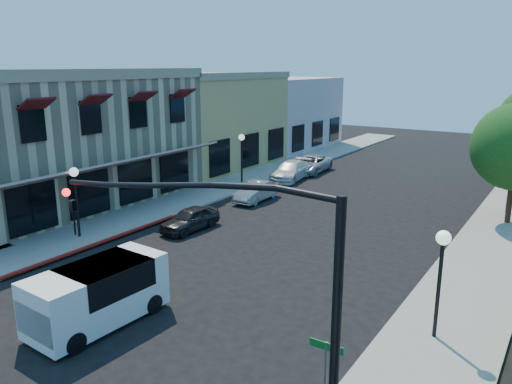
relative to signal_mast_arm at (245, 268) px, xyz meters
The scene contains 17 objects.
ground 7.30m from the signal_mast_arm, 165.68° to the right, with size 120.00×120.00×0.00m, color black.
sidewalk_left 29.67m from the signal_mast_arm, 119.80° to the left, with size 3.50×50.00×0.12m, color gray.
curb_red_strip 14.89m from the signal_mast_arm, 152.98° to the left, with size 0.25×10.00×0.06m, color maroon.
corner_brick_building 23.33m from the signal_mast_arm, 155.96° to the left, with size 11.77×18.20×8.10m.
yellow_stucco_building 32.51m from the signal_mast_arm, 131.07° to the left, with size 10.00×12.00×7.60m, color tan.
pink_stucco_building 42.30m from the signal_mast_arm, 120.33° to the left, with size 10.00×12.00×7.00m, color tan.
signal_mast_arm is the anchor object (origin of this frame).
street_name_sign 2.98m from the signal_mast_arm, 23.20° to the left, with size 0.80×0.06×2.50m.
lamppost_left_near 15.82m from the signal_mast_arm, 155.63° to the left, with size 0.44×0.44×3.57m.
lamppost_left_far 25.07m from the signal_mast_arm, 125.00° to the left, with size 0.44×0.44×3.57m.
lamppost_right_near 7.15m from the signal_mast_arm, 67.88° to the left, with size 0.44×0.44×3.57m.
lamppost_right_far 22.70m from the signal_mast_arm, 83.30° to the left, with size 0.44×0.44×3.57m.
white_van 7.59m from the signal_mast_arm, 168.23° to the left, with size 2.18×4.60×2.00m.
parked_car_a 15.37m from the signal_mast_arm, 135.41° to the left, with size 1.41×3.50×1.19m, color black.
parked_car_b 20.65m from the signal_mast_arm, 122.53° to the left, with size 1.28×3.68×1.21m, color #A4A7A9.
parked_car_c 26.64m from the signal_mast_arm, 117.16° to the left, with size 1.90×4.68×1.36m, color silver.
parked_car_d 29.50m from the signal_mast_arm, 114.30° to the left, with size 2.22×4.82×1.34m, color silver.
Camera 1 is at (11.48, -6.67, 8.30)m, focal length 35.00 mm.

